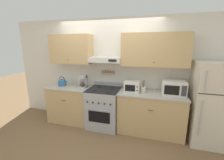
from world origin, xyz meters
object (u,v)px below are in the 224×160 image
Objects in this scene: coffee_maker at (83,81)px; utensil_crock at (143,89)px; stove_range at (104,107)px; microwave at (174,88)px; toaster_oven at (132,86)px; refrigerator at (213,104)px; tea_kettle at (62,82)px.

utensil_crock is (1.46, -0.02, -0.08)m from coffee_maker.
stove_range is 2.19× the size of microwave.
toaster_oven is at bearing 4.19° from stove_range.
refrigerator is 5.83× the size of utensil_crock.
refrigerator is 5.39× the size of coffee_maker.
microwave reaches higher than toaster_oven.
microwave is at bearing 174.18° from refrigerator.
microwave is at bearing 0.39° from tea_kettle.
stove_range is 0.82m from coffee_maker.
microwave is (2.65, 0.02, 0.06)m from tea_kettle.
refrigerator reaches higher than toaster_oven.
microwave is (2.07, -0.01, -0.00)m from coffee_maker.
coffee_maker is 1.21m from toaster_oven.
tea_kettle is at bearing -180.00° from utensil_crock.
utensil_crock is (0.90, 0.05, 0.51)m from stove_range.
tea_kettle is 0.77× the size of toaster_oven.
toaster_oven is (1.79, -0.00, 0.03)m from tea_kettle.
refrigerator is 1.36m from utensil_crock.
utensil_crock is 0.25m from toaster_oven.
stove_range is 3.98× the size of tea_kettle.
microwave is at bearing 1.30° from toaster_oven.
toaster_oven is at bearing -0.05° from tea_kettle.
coffee_maker is at bearing 179.81° from microwave.
stove_range is at bearing -175.81° from toaster_oven.
coffee_maker is at bearing 178.74° from toaster_oven.
coffee_maker is (-2.81, 0.08, 0.25)m from refrigerator.
coffee_maker reaches higher than microwave.
refrigerator is 6.34× the size of tea_kettle.
stove_range is at bearing 179.80° from refrigerator.
coffee_maker is (-0.56, 0.07, 0.59)m from stove_range.
coffee_maker reaches higher than stove_range.
toaster_oven is at bearing -1.26° from coffee_maker.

